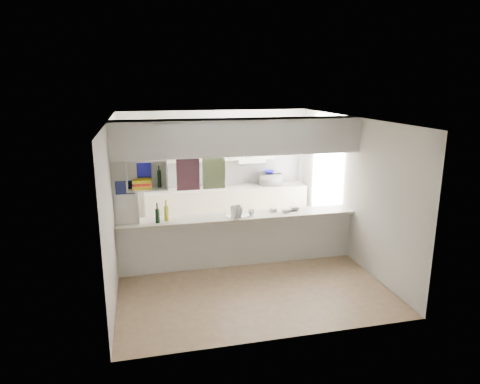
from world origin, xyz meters
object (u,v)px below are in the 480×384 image
object	(u,v)px
microwave	(270,179)
wine_bottles	(162,214)
bowl	(269,172)
dish_rack	(238,211)

from	to	relation	value
microwave	wine_bottles	bearing A→B (deg)	45.11
bowl	wine_bottles	world-z (taller)	wine_bottles
microwave	wine_bottles	world-z (taller)	wine_bottles
microwave	dish_rack	world-z (taller)	microwave
microwave	dish_rack	bearing A→B (deg)	64.80
bowl	dish_rack	world-z (taller)	bowl
microwave	dish_rack	distance (m)	2.47
dish_rack	wine_bottles	size ratio (longest dim) A/B	1.33
microwave	bowl	size ratio (longest dim) A/B	2.06
bowl	microwave	bearing A→B (deg)	-34.53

